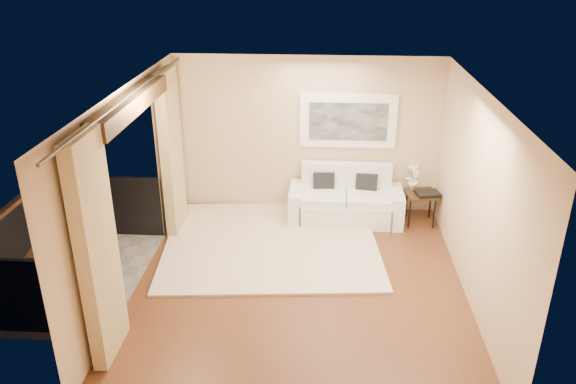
# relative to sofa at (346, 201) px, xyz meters

# --- Properties ---
(floor) EXTENTS (5.00, 5.00, 0.00)m
(floor) POSITION_rel_sofa_xyz_m (-0.68, -2.09, -0.32)
(floor) COLOR brown
(floor) RESTS_ON ground
(room_shell) EXTENTS (5.00, 6.40, 5.00)m
(room_shell) POSITION_rel_sofa_xyz_m (-2.81, -2.09, 2.20)
(room_shell) COLOR white
(room_shell) RESTS_ON ground
(balcony) EXTENTS (1.81, 2.60, 1.17)m
(balcony) POSITION_rel_sofa_xyz_m (-3.99, -2.09, -0.15)
(balcony) COLOR #605B56
(balcony) RESTS_ON ground
(curtains) EXTENTS (0.16, 4.80, 2.64)m
(curtains) POSITION_rel_sofa_xyz_m (-2.79, -2.09, 1.01)
(curtains) COLOR tan
(curtains) RESTS_ON ground
(artwork) EXTENTS (1.62, 0.07, 0.92)m
(artwork) POSITION_rel_sofa_xyz_m (-0.00, 0.38, 1.30)
(artwork) COLOR white
(artwork) RESTS_ON room_shell
(rug) EXTENTS (3.54, 3.16, 0.04)m
(rug) POSITION_rel_sofa_xyz_m (-1.18, -1.02, -0.30)
(rug) COLOR beige
(rug) RESTS_ON floor
(sofa) EXTENTS (1.92, 0.85, 0.91)m
(sofa) POSITION_rel_sofa_xyz_m (0.00, 0.00, 0.00)
(sofa) COLOR silver
(sofa) RESTS_ON floor
(side_table) EXTENTS (0.59, 0.59, 0.55)m
(side_table) POSITION_rel_sofa_xyz_m (1.25, -0.09, 0.16)
(side_table) COLOR #321F10
(side_table) RESTS_ON floor
(tray) EXTENTS (0.43, 0.36, 0.05)m
(tray) POSITION_rel_sofa_xyz_m (1.34, -0.16, 0.25)
(tray) COLOR black
(tray) RESTS_ON side_table
(orchid) EXTENTS (0.31, 0.31, 0.50)m
(orchid) POSITION_rel_sofa_xyz_m (1.11, 0.04, 0.47)
(orchid) COLOR white
(orchid) RESTS_ON side_table
(bistro_table) EXTENTS (0.71, 0.71, 0.76)m
(bistro_table) POSITION_rel_sofa_xyz_m (-3.81, -2.57, 0.35)
(bistro_table) COLOR #321F10
(bistro_table) RESTS_ON balcony
(balcony_chair_far) EXTENTS (0.42, 0.42, 0.97)m
(balcony_chair_far) POSITION_rel_sofa_xyz_m (-3.69, -1.92, 0.24)
(balcony_chair_far) COLOR #321F10
(balcony_chair_far) RESTS_ON balcony
(balcony_chair_near) EXTENTS (0.48, 0.49, 0.91)m
(balcony_chair_near) POSITION_rel_sofa_xyz_m (-3.63, -2.01, 0.20)
(balcony_chair_near) COLOR #321F10
(balcony_chair_near) RESTS_ON balcony
(ice_bucket) EXTENTS (0.18, 0.18, 0.20)m
(ice_bucket) POSITION_rel_sofa_xyz_m (-3.92, -2.44, 0.53)
(ice_bucket) COLOR silver
(ice_bucket) RESTS_ON bistro_table
(candle) EXTENTS (0.06, 0.06, 0.07)m
(candle) POSITION_rel_sofa_xyz_m (-3.72, -2.45, 0.47)
(candle) COLOR red
(candle) RESTS_ON bistro_table
(vase) EXTENTS (0.04, 0.04, 0.18)m
(vase) POSITION_rel_sofa_xyz_m (-3.84, -2.75, 0.52)
(vase) COLOR silver
(vase) RESTS_ON bistro_table
(glass_a) EXTENTS (0.06, 0.06, 0.12)m
(glass_a) POSITION_rel_sofa_xyz_m (-3.71, -2.66, 0.49)
(glass_a) COLOR silver
(glass_a) RESTS_ON bistro_table
(glass_b) EXTENTS (0.06, 0.06, 0.12)m
(glass_b) POSITION_rel_sofa_xyz_m (-3.60, -2.54, 0.49)
(glass_b) COLOR white
(glass_b) RESTS_ON bistro_table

